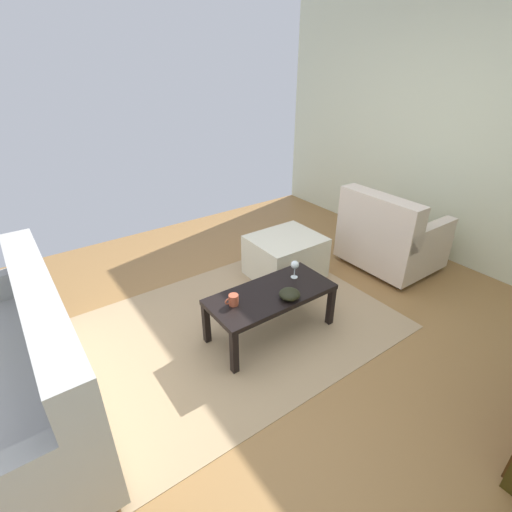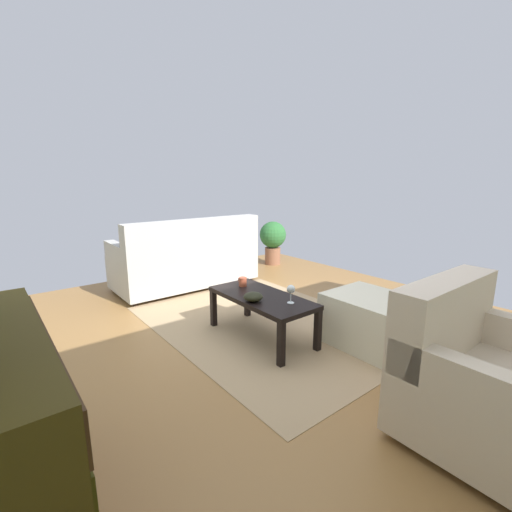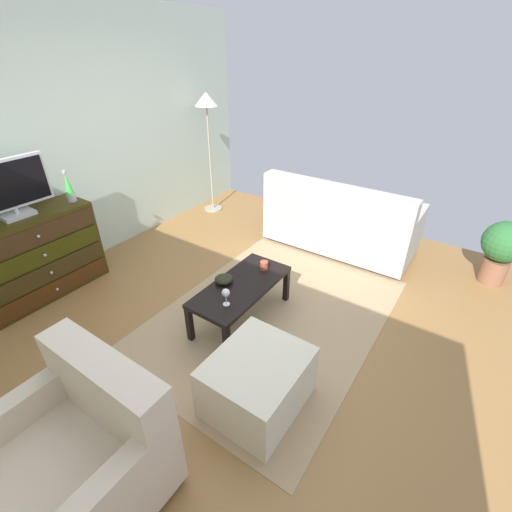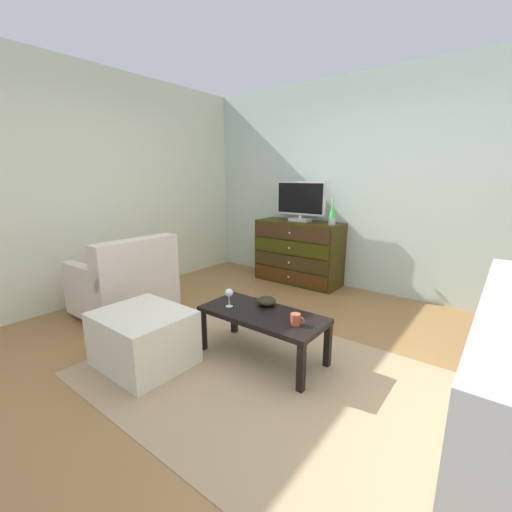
# 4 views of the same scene
# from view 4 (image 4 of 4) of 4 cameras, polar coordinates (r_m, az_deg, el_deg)

# --- Properties ---
(ground_plane) EXTENTS (5.44, 5.10, 0.05)m
(ground_plane) POSITION_cam_4_polar(r_m,az_deg,el_deg) (2.92, 0.54, -17.42)
(ground_plane) COLOR olive
(wall_accent_rear) EXTENTS (5.44, 0.12, 2.72)m
(wall_accent_rear) POSITION_cam_4_polar(r_m,az_deg,el_deg) (4.58, 18.68, 11.23)
(wall_accent_rear) COLOR #B7CAB9
(wall_accent_rear) RESTS_ON ground_plane
(wall_plain_left) EXTENTS (0.12, 5.10, 2.72)m
(wall_plain_left) POSITION_cam_4_polar(r_m,az_deg,el_deg) (4.47, -26.19, 10.55)
(wall_plain_left) COLOR beige
(wall_plain_left) RESTS_ON ground_plane
(area_rug) EXTENTS (2.60, 1.90, 0.01)m
(area_rug) POSITION_cam_4_polar(r_m,az_deg,el_deg) (2.67, 1.43, -19.95)
(area_rug) COLOR tan
(area_rug) RESTS_ON ground_plane
(dresser) EXTENTS (1.21, 0.49, 0.88)m
(dresser) POSITION_cam_4_polar(r_m,az_deg,el_deg) (4.75, 7.22, 0.65)
(dresser) COLOR #392E0C
(dresser) RESTS_ON ground_plane
(tv) EXTENTS (0.74, 0.18, 0.54)m
(tv) POSITION_cam_4_polar(r_m,az_deg,el_deg) (4.67, 7.61, 9.41)
(tv) COLOR silver
(tv) RESTS_ON dresser
(lava_lamp) EXTENTS (0.09, 0.09, 0.33)m
(lava_lamp) POSITION_cam_4_polar(r_m,az_deg,el_deg) (4.39, 12.89, 7.11)
(lava_lamp) COLOR #B7B7BC
(lava_lamp) RESTS_ON dresser
(coffee_table) EXTENTS (1.04, 0.47, 0.40)m
(coffee_table) POSITION_cam_4_polar(r_m,az_deg,el_deg) (2.76, 1.09, -10.58)
(coffee_table) COLOR black
(coffee_table) RESTS_ON ground_plane
(wine_glass) EXTENTS (0.07, 0.07, 0.16)m
(wine_glass) POSITION_cam_4_polar(r_m,az_deg,el_deg) (2.83, -4.64, -6.39)
(wine_glass) COLOR silver
(wine_glass) RESTS_ON coffee_table
(mug) EXTENTS (0.11, 0.08, 0.08)m
(mug) POSITION_cam_4_polar(r_m,az_deg,el_deg) (2.53, 6.82, -10.68)
(mug) COLOR #B04E33
(mug) RESTS_ON coffee_table
(bowl_decorative) EXTENTS (0.17, 0.17, 0.07)m
(bowl_decorative) POSITION_cam_4_polar(r_m,az_deg,el_deg) (2.88, 1.79, -7.70)
(bowl_decorative) COLOR black
(bowl_decorative) RESTS_ON coffee_table
(armchair) EXTENTS (0.80, 0.91, 0.86)m
(armchair) POSITION_cam_4_polar(r_m,az_deg,el_deg) (3.89, -21.25, -4.44)
(armchair) COLOR #332319
(armchair) RESTS_ON ground_plane
(ottoman) EXTENTS (0.70, 0.60, 0.44)m
(ottoman) POSITION_cam_4_polar(r_m,az_deg,el_deg) (2.88, -18.63, -13.14)
(ottoman) COLOR beige
(ottoman) RESTS_ON ground_plane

